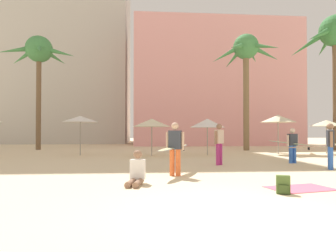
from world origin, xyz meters
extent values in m
plane|color=beige|center=(0.00, 0.00, 0.00)|extent=(120.00, 120.00, 0.00)
cube|color=pink|center=(5.92, 28.29, 6.51)|extent=(17.31, 9.21, 13.03)
cube|color=#BCB7AD|center=(-13.70, 35.50, 17.95)|extent=(19.65, 11.95, 35.89)
cylinder|color=brown|center=(-10.00, 19.14, 3.96)|extent=(0.38, 0.38, 7.93)
sphere|color=#428447|center=(-10.00, 19.14, 7.93)|extent=(2.08, 2.08, 2.08)
cone|color=#428447|center=(-8.33, 18.90, 7.62)|extent=(2.50, 0.81, 1.06)
cone|color=#428447|center=(-9.17, 20.62, 7.63)|extent=(1.60, 2.37, 1.05)
cone|color=#428447|center=(-11.47, 19.87, 7.46)|extent=(2.37, 1.48, 1.35)
cone|color=#428447|center=(-11.53, 18.43, 7.61)|extent=(2.42, 1.46, 1.08)
cone|color=#428447|center=(-9.41, 17.60, 7.50)|extent=(1.29, 2.44, 1.28)
cylinder|color=brown|center=(6.01, 17.12, 3.95)|extent=(0.45, 0.45, 7.91)
sphere|color=#428447|center=(6.01, 17.12, 7.91)|extent=(1.91, 1.91, 1.91)
cone|color=#428447|center=(7.57, 17.23, 7.44)|extent=(2.35, 0.58, 1.32)
cone|color=#428447|center=(6.96, 18.42, 7.60)|extent=(1.74, 2.17, 1.03)
cone|color=#428447|center=(5.48, 18.54, 7.36)|extent=(1.19, 2.28, 1.47)
cone|color=#428447|center=(4.52, 17.28, 7.33)|extent=(2.29, 0.66, 1.53)
cone|color=#428447|center=(4.96, 15.91, 7.56)|extent=(1.87, 2.07, 1.11)
cone|color=#428447|center=(6.93, 15.80, 7.57)|extent=(1.70, 2.19, 1.08)
cylinder|color=brown|center=(12.92, 16.68, 4.59)|extent=(0.48, 0.48, 9.19)
sphere|color=#387A3D|center=(12.92, 16.68, 9.19)|extent=(2.40, 2.40, 2.40)
cone|color=#387A3D|center=(13.30, 18.66, 8.63)|extent=(1.09, 3.06, 1.61)
cone|color=#387A3D|center=(11.36, 17.77, 8.41)|extent=(2.66, 2.08, 2.01)
cone|color=#387A3D|center=(11.14, 15.80, 8.57)|extent=(2.91, 1.81, 1.72)
cylinder|color=gray|center=(9.92, 13.23, 1.08)|extent=(0.06, 0.06, 2.17)
cone|color=beige|center=(9.92, 13.23, 1.97)|extent=(2.05, 2.05, 0.39)
cylinder|color=gray|center=(6.73, 13.25, 1.24)|extent=(0.06, 0.06, 2.48)
cone|color=beige|center=(6.73, 13.25, 2.25)|extent=(2.20, 2.20, 0.47)
cylinder|color=gray|center=(-5.56, 13.33, 1.19)|extent=(0.06, 0.06, 2.38)
cone|color=white|center=(-5.56, 13.33, 2.19)|extent=(2.18, 2.18, 0.38)
cylinder|color=gray|center=(-1.28, 12.42, 1.09)|extent=(0.06, 0.06, 2.18)
cone|color=beige|center=(-1.28, 12.42, 1.94)|extent=(2.23, 2.23, 0.47)
cylinder|color=gray|center=(2.08, 12.75, 1.10)|extent=(0.06, 0.06, 2.21)
cone|color=white|center=(2.08, 12.75, 1.94)|extent=(2.15, 2.15, 0.53)
cube|color=#EF6684|center=(2.18, 2.13, 0.01)|extent=(1.73, 1.30, 0.01)
cube|color=#4A632B|center=(1.46, 1.56, 0.21)|extent=(0.34, 0.28, 0.42)
cube|color=#3B4F22|center=(1.41, 1.45, 0.13)|extent=(0.22, 0.13, 0.18)
cylinder|color=orange|center=(-0.63, 4.49, 0.43)|extent=(0.20, 0.20, 0.86)
cylinder|color=orange|center=(-0.83, 4.55, 0.43)|extent=(0.20, 0.20, 0.86)
cube|color=#333842|center=(-0.73, 4.52, 1.16)|extent=(0.45, 0.33, 0.60)
sphere|color=#D1A889|center=(-0.73, 4.52, 1.60)|extent=(0.30, 0.30, 0.24)
cylinder|color=#D1A889|center=(-0.49, 4.45, 1.13)|extent=(0.12, 0.12, 0.57)
cylinder|color=#D1A889|center=(-0.97, 4.59, 1.13)|extent=(0.12, 0.12, 0.57)
ellipsoid|color=beige|center=(-0.73, 4.82, 0.90)|extent=(1.45, 2.56, 0.14)
ellipsoid|color=teal|center=(-0.73, 4.82, 0.90)|extent=(1.47, 2.58, 0.11)
cube|color=black|center=(-0.28, 5.79, 0.82)|extent=(0.06, 0.10, 0.18)
cylinder|color=blue|center=(4.86, 7.92, 0.40)|extent=(0.19, 0.19, 0.80)
cylinder|color=blue|center=(5.05, 7.97, 0.40)|extent=(0.19, 0.19, 0.80)
cube|color=#333842|center=(4.95, 7.94, 1.06)|extent=(0.44, 0.31, 0.53)
sphere|color=beige|center=(4.95, 7.94, 1.47)|extent=(0.29, 0.29, 0.24)
cylinder|color=beige|center=(4.71, 7.89, 1.03)|extent=(0.12, 0.12, 0.50)
cylinder|color=beige|center=(5.20, 8.00, 1.03)|extent=(0.12, 0.12, 0.50)
ellipsoid|color=beige|center=(4.95, 8.24, 0.90)|extent=(1.12, 2.73, 0.19)
ellipsoid|color=#42CCCC|center=(4.95, 8.24, 0.90)|extent=(1.14, 2.75, 0.17)
cube|color=black|center=(5.29, 7.19, 0.73)|extent=(0.05, 0.11, 0.19)
cylinder|color=blue|center=(5.23, 5.59, 0.43)|extent=(0.21, 0.21, 0.87)
cylinder|color=blue|center=(5.31, 5.77, 0.43)|extent=(0.21, 0.21, 0.87)
cube|color=#333842|center=(5.27, 5.68, 1.17)|extent=(0.36, 0.45, 0.61)
sphere|color=#936B51|center=(5.27, 5.68, 1.62)|extent=(0.32, 0.32, 0.24)
cylinder|color=#936B51|center=(5.17, 5.45, 1.14)|extent=(0.13, 0.13, 0.58)
cylinder|color=#936B51|center=(5.37, 5.91, 1.14)|extent=(0.13, 0.13, 0.58)
ellipsoid|color=beige|center=(5.27, 5.98, 0.90)|extent=(2.77, 1.44, 0.32)
ellipsoid|color=#A73077|center=(5.27, 5.98, 0.90)|extent=(2.78, 1.46, 0.29)
cylinder|color=#B7337F|center=(1.54, 7.55, 0.46)|extent=(0.23, 0.23, 0.92)
cylinder|color=#B7337F|center=(1.39, 7.41, 0.46)|extent=(0.23, 0.23, 0.92)
cube|color=beige|center=(1.47, 7.48, 1.21)|extent=(0.44, 0.43, 0.58)
sphere|color=#936B51|center=(1.47, 7.48, 1.64)|extent=(0.34, 0.34, 0.24)
cylinder|color=#936B51|center=(1.65, 7.65, 1.17)|extent=(0.14, 0.14, 0.56)
cylinder|color=#936B51|center=(1.28, 7.31, 1.17)|extent=(0.14, 0.14, 0.56)
cylinder|color=#936B51|center=(-1.88, 2.82, 0.08)|extent=(0.30, 0.80, 0.16)
cylinder|color=#936B51|center=(-2.07, 2.86, 0.08)|extent=(0.30, 0.80, 0.16)
cube|color=white|center=(-1.90, 3.23, 0.39)|extent=(0.43, 0.29, 0.54)
sphere|color=#936B51|center=(-1.90, 3.23, 0.80)|extent=(0.28, 0.28, 0.24)
camera|label=1|loc=(-1.73, -5.12, 1.43)|focal=32.14mm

